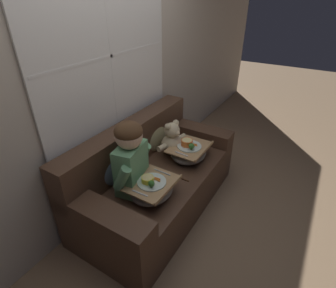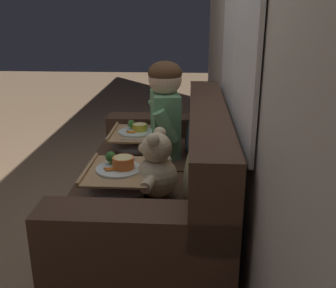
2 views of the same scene
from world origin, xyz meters
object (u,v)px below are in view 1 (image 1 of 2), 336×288
throw_pillow_behind_teddy (156,134)px  teddy_bear (172,140)px  child_figure (130,154)px  lap_tray_teddy (189,152)px  lap_tray_child (152,189)px  couch (154,179)px  throw_pillow_behind_child (114,165)px

throw_pillow_behind_teddy → teddy_bear: 0.21m
child_figure → teddy_bear: size_ratio=1.59×
lap_tray_teddy → child_figure: bearing=163.0°
teddy_bear → lap_tray_child: (-0.68, -0.20, -0.08)m
couch → lap_tray_teddy: bearing=-32.3°
throw_pillow_behind_teddy → teddy_bear: (-0.00, -0.21, -0.02)m
couch → lap_tray_child: 0.45m
child_figure → lap_tray_child: size_ratio=1.55×
throw_pillow_behind_child → child_figure: 0.27m
throw_pillow_behind_child → couch: bearing=-30.5°
throw_pillow_behind_teddy → lap_tray_teddy: 0.42m
couch → throw_pillow_behind_teddy: couch is taller
throw_pillow_behind_child → lap_tray_teddy: bearing=-31.4°
throw_pillow_behind_child → throw_pillow_behind_teddy: 0.68m
throw_pillow_behind_teddy → child_figure: size_ratio=0.60×
throw_pillow_behind_child → teddy_bear: teddy_bear is taller
throw_pillow_behind_child → child_figure: bearing=-89.9°
couch → child_figure: child_figure is taller
lap_tray_child → lap_tray_teddy: size_ratio=0.97×
throw_pillow_behind_child → lap_tray_teddy: throw_pillow_behind_child is taller
couch → child_figure: bearing=-178.8°
couch → lap_tray_child: size_ratio=4.30×
couch → lap_tray_teddy: (0.34, -0.21, 0.21)m
teddy_bear → throw_pillow_behind_child: bearing=162.7°
throw_pillow_behind_teddy → child_figure: 0.73m
throw_pillow_behind_child → lap_tray_teddy: size_ratio=0.91×
lap_tray_child → child_figure: bearing=89.7°
child_figure → couch: bearing=1.2°
couch → lap_tray_child: (-0.34, -0.21, 0.21)m
throw_pillow_behind_teddy → lap_tray_teddy: size_ratio=0.91×
couch → lap_tray_teddy: couch is taller
throw_pillow_behind_teddy → teddy_bear: teddy_bear is taller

